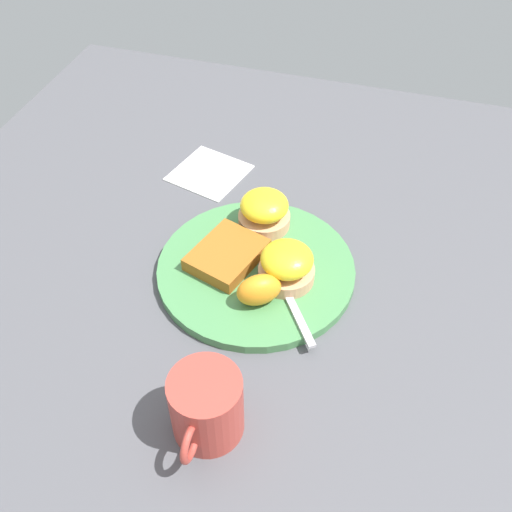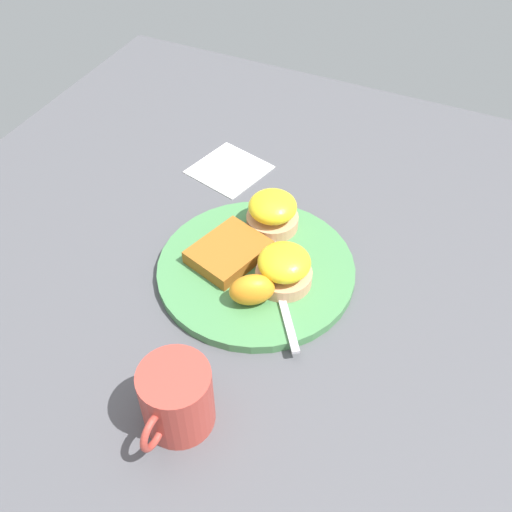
# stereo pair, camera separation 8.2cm
# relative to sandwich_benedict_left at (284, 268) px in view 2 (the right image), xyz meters

# --- Properties ---
(ground_plane) EXTENTS (1.10, 1.10, 0.00)m
(ground_plane) POSITION_rel_sandwich_benedict_left_xyz_m (-0.01, -0.05, -0.04)
(ground_plane) COLOR #4C4C51
(plate) EXTENTS (0.28, 0.28, 0.01)m
(plate) POSITION_rel_sandwich_benedict_left_xyz_m (-0.01, -0.05, -0.03)
(plate) COLOR #47844C
(plate) RESTS_ON ground_plane
(sandwich_benedict_left) EXTENTS (0.08, 0.08, 0.06)m
(sandwich_benedict_left) POSITION_rel_sandwich_benedict_left_xyz_m (0.00, 0.00, 0.00)
(sandwich_benedict_left) COLOR tan
(sandwich_benedict_left) RESTS_ON plate
(sandwich_benedict_right) EXTENTS (0.08, 0.08, 0.06)m
(sandwich_benedict_right) POSITION_rel_sandwich_benedict_left_xyz_m (-0.09, -0.06, 0.00)
(sandwich_benedict_right) COLOR tan
(sandwich_benedict_right) RESTS_ON plate
(hashbrown_patty) EXTENTS (0.12, 0.11, 0.02)m
(hashbrown_patty) POSITION_rel_sandwich_benedict_left_xyz_m (-0.01, -0.09, -0.02)
(hashbrown_patty) COLOR #9B5A1D
(hashbrown_patty) RESTS_ON plate
(orange_wedge) EXTENTS (0.06, 0.07, 0.04)m
(orange_wedge) POSITION_rel_sandwich_benedict_left_xyz_m (0.05, -0.02, -0.01)
(orange_wedge) COLOR orange
(orange_wedge) RESTS_ON plate
(fork) EXTENTS (0.19, 0.14, 0.00)m
(fork) POSITION_rel_sandwich_benedict_left_xyz_m (-0.00, -0.01, -0.02)
(fork) COLOR silver
(fork) RESTS_ON plate
(cup) EXTENTS (0.11, 0.08, 0.09)m
(cup) POSITION_rel_sandwich_benedict_left_xyz_m (0.23, -0.03, 0.00)
(cup) COLOR #B23D33
(cup) RESTS_ON ground_plane
(napkin) EXTENTS (0.13, 0.13, 0.00)m
(napkin) POSITION_rel_sandwich_benedict_left_xyz_m (-0.20, -0.19, -0.04)
(napkin) COLOR white
(napkin) RESTS_ON ground_plane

